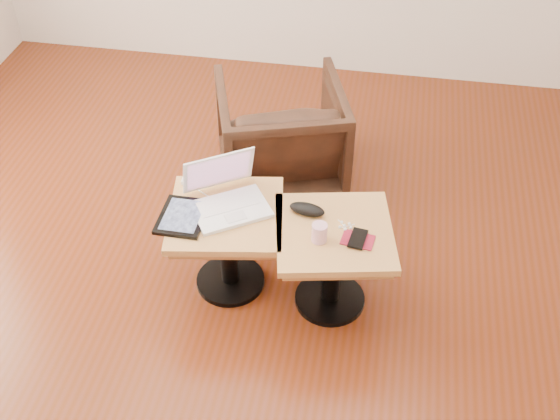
% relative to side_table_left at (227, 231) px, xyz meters
% --- Properties ---
extents(room_shell, '(4.52, 4.52, 2.71)m').
position_rel_side_table_left_xyz_m(room_shell, '(0.09, -0.06, 1.00)').
color(room_shell, '#58220B').
rests_on(room_shell, ground).
extents(side_table_left, '(0.59, 0.59, 0.47)m').
position_rel_side_table_left_xyz_m(side_table_left, '(0.00, 0.00, 0.00)').
color(side_table_left, black).
rests_on(side_table_left, ground).
extents(side_table_right, '(0.61, 0.61, 0.47)m').
position_rel_side_table_left_xyz_m(side_table_right, '(0.50, -0.03, 0.00)').
color(side_table_right, black).
rests_on(side_table_right, ground).
extents(laptop, '(0.45, 0.44, 0.23)m').
position_rel_side_table_left_xyz_m(laptop, '(-0.01, 0.05, 0.16)').
color(laptop, white).
rests_on(laptop, side_table_left).
extents(tablet, '(0.21, 0.26, 0.02)m').
position_rel_side_table_left_xyz_m(tablet, '(-0.18, -0.08, 0.13)').
color(tablet, black).
rests_on(tablet, side_table_left).
extents(charging_adapter, '(0.04, 0.04, 0.02)m').
position_rel_side_table_left_xyz_m(charging_adapter, '(-0.24, 0.17, 0.13)').
color(charging_adapter, white).
rests_on(charging_adapter, side_table_left).
extents(glasses_case, '(0.18, 0.10, 0.05)m').
position_rel_side_table_left_xyz_m(glasses_case, '(0.37, 0.05, 0.14)').
color(glasses_case, black).
rests_on(glasses_case, side_table_right).
extents(striped_cup, '(0.08, 0.08, 0.09)m').
position_rel_side_table_left_xyz_m(striped_cup, '(0.45, -0.11, 0.16)').
color(striped_cup, '#BC4C79').
rests_on(striped_cup, side_table_right).
extents(earbuds_tangle, '(0.07, 0.06, 0.01)m').
position_rel_side_table_left_xyz_m(earbuds_tangle, '(0.55, -0.01, 0.12)').
color(earbuds_tangle, white).
rests_on(earbuds_tangle, side_table_right).
extents(phone_on_sleeve, '(0.15, 0.13, 0.02)m').
position_rel_side_table_left_xyz_m(phone_on_sleeve, '(0.61, -0.08, 0.13)').
color(phone_on_sleeve, maroon).
rests_on(phone_on_sleeve, side_table_right).
extents(armchair, '(0.85, 0.87, 0.63)m').
position_rel_side_table_left_xyz_m(armchair, '(0.10, 0.85, -0.04)').
color(armchair, black).
rests_on(armchair, ground).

